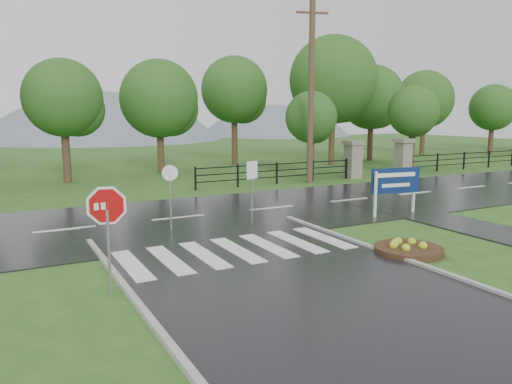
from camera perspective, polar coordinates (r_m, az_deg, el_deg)
ground at (r=10.31m, az=10.32°, el=-13.58°), size 120.00×120.00×0.00m
main_road at (r=18.82m, az=-8.85°, el=-3.04°), size 90.00×8.00×0.04m
walkway at (r=18.85m, az=23.27°, el=-3.68°), size 2.20×11.00×0.04m
crosswalk at (r=14.31m, az=-2.21°, el=-6.62°), size 6.50×2.80×0.02m
pillar_west at (r=30.25m, az=11.03°, el=3.78°), size 1.00×1.00×2.24m
pillar_east at (r=32.91m, az=16.47°, el=4.00°), size 1.00×1.00×2.24m
fence_west at (r=27.32m, az=2.39°, el=2.42°), size 9.58×0.08×1.20m
fence_east at (r=41.17m, az=27.24°, el=3.72°), size 20.58×0.08×1.20m
hills at (r=75.58m, az=-19.92°, el=-6.27°), size 102.00×48.00×48.00m
treeline at (r=32.41m, az=-15.34°, el=1.89°), size 83.20×5.20×10.00m
stop_sign at (r=11.05m, az=-16.67°, el=-2.53°), size 1.11×0.29×2.56m
estate_billboard at (r=19.63m, az=15.65°, el=1.01°), size 2.10×0.36×1.85m
flower_bed at (r=14.77m, az=17.06°, el=-6.19°), size 1.91×1.91×0.38m
reg_sign_small at (r=17.27m, az=-0.46°, el=1.33°), size 0.49×0.17×2.26m
reg_sign_round at (r=16.61m, az=-9.77°, el=0.25°), size 0.50×0.18×2.23m
utility_pole_east at (r=27.70m, az=6.31°, el=11.36°), size 1.71×0.61×9.87m
entrance_tree_left at (r=30.12m, az=6.32°, el=8.45°), size 3.08×3.08×5.15m
entrance_tree_right at (r=35.40m, az=17.54°, el=8.73°), size 3.39×3.39×5.65m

